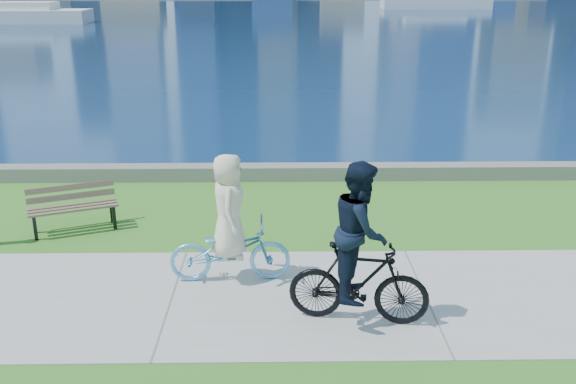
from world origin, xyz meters
The scene contains 9 objects.
ground centered at (0.00, 0.00, 0.00)m, with size 320.00×320.00×0.00m, color #2D6A1B.
concrete_path centered at (0.00, 0.00, 0.01)m, with size 80.00×3.50×0.02m, color #9E9F9A.
seawall centered at (0.00, 6.20, 0.17)m, with size 90.00×0.50×0.35m, color slate.
bay_water centered at (0.00, 72.00, 0.00)m, with size 320.00×131.00×0.01m, color #0B264C.
ferry_near centered at (-25.21, 58.83, 0.86)m, with size 15.27×4.36×2.07m.
ferry_far centered at (24.12, 85.24, 0.85)m, with size 15.13×4.32×2.05m.
park_bench centered at (-2.38, 2.97, 0.53)m, with size 1.79×1.16×0.87m.
cyclist_woman centered at (0.89, 0.66, 0.82)m, with size 0.79×2.02×2.16m.
cyclist_man centered at (2.84, -0.71, 1.04)m, with size 0.95×2.10×2.43m.
Camera 1 is at (1.68, -8.98, 4.86)m, focal length 40.00 mm.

